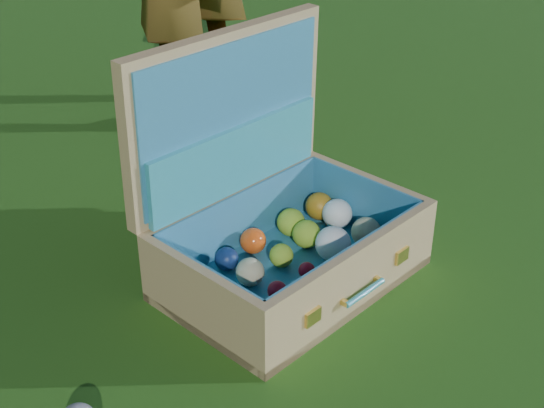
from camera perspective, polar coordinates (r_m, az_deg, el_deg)
The scene contains 2 objects.
ground at distance 1.71m, azimuth 5.73°, elevation -4.58°, with size 60.00×60.00×0.00m, color #215114.
suitcase at distance 1.61m, azimuth 0.06°, elevation -0.65°, with size 0.58×0.46×0.51m.
Camera 1 is at (-0.99, -1.00, 0.96)m, focal length 50.00 mm.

